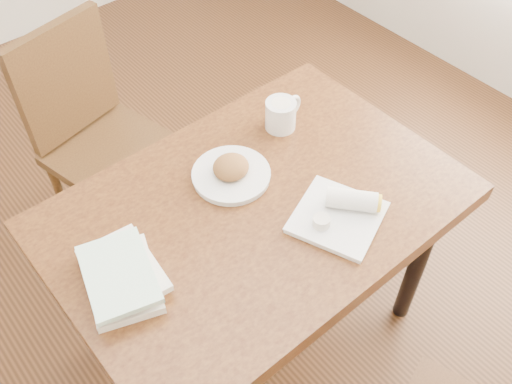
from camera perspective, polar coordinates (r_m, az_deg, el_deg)
ground at (r=2.29m, az=0.00°, el=-13.59°), size 4.00×5.00×0.01m
table at (r=1.72m, az=0.00°, el=-2.99°), size 1.19×0.81×0.75m
chair_far at (r=2.27m, az=-15.75°, el=6.02°), size 0.50×0.50×0.95m
plate_scone at (r=1.71m, az=-2.50°, el=2.00°), size 0.24×0.24×0.08m
coffee_mug at (r=1.86m, az=2.57°, el=7.84°), size 0.15×0.10×0.10m
plate_burrito at (r=1.63m, az=8.62°, el=-1.97°), size 0.30×0.30×0.08m
book_stack at (r=1.51m, az=-13.28°, el=-8.13°), size 0.24×0.29×0.07m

